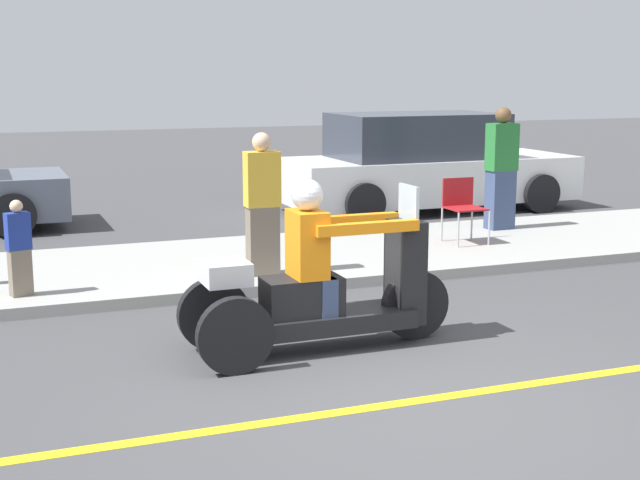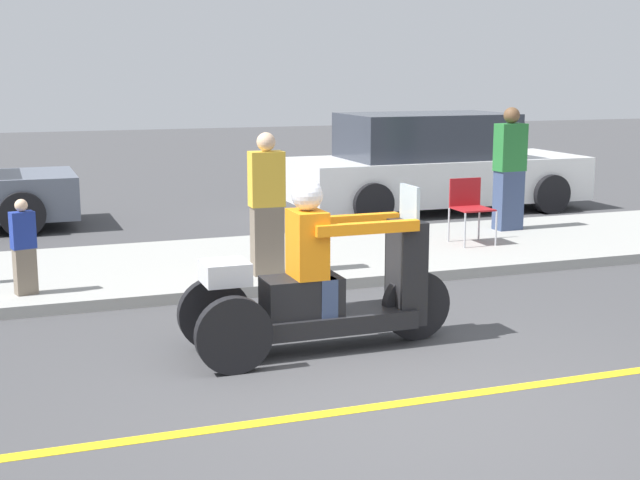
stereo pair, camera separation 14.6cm
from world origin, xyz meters
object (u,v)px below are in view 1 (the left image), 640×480
(folding_chair_curbside, at_px, (462,203))
(spectator_near_curb, at_px, (501,171))
(spectator_with_child, at_px, (19,250))
(motorcycle_trike, at_px, (320,290))
(parked_car_lot_left, at_px, (425,165))
(spectator_mid_group, at_px, (262,207))

(folding_chair_curbside, bearing_deg, spectator_near_curb, 33.46)
(spectator_with_child, bearing_deg, spectator_near_curb, 13.44)
(motorcycle_trike, height_order, parked_car_lot_left, parked_car_lot_left)
(folding_chair_curbside, bearing_deg, parked_car_lot_left, 70.44)
(motorcycle_trike, bearing_deg, spectator_mid_group, 84.09)
(motorcycle_trike, relative_size, spectator_mid_group, 1.51)
(motorcycle_trike, relative_size, spectator_with_child, 2.43)
(motorcycle_trike, xyz_separation_m, spectator_mid_group, (0.24, 2.36, 0.35))
(spectator_mid_group, xyz_separation_m, folding_chair_curbside, (2.96, 0.86, -0.24))
(spectator_with_child, distance_m, folding_chair_curbside, 5.54)
(spectator_with_child, height_order, folding_chair_curbside, spectator_with_child)
(folding_chair_curbside, xyz_separation_m, parked_car_lot_left, (1.14, 3.21, 0.13))
(motorcycle_trike, height_order, folding_chair_curbside, motorcycle_trike)
(motorcycle_trike, height_order, spectator_near_curb, spectator_near_curb)
(motorcycle_trike, height_order, spectator_with_child, motorcycle_trike)
(spectator_near_curb, bearing_deg, spectator_with_child, -166.56)
(spectator_near_curb, distance_m, spectator_mid_group, 4.22)
(spectator_mid_group, bearing_deg, folding_chair_curbside, 16.20)
(spectator_mid_group, bearing_deg, parked_car_lot_left, 44.80)
(spectator_mid_group, xyz_separation_m, spectator_with_child, (-2.51, -0.03, -0.28))
(spectator_mid_group, height_order, folding_chair_curbside, spectator_mid_group)
(spectator_mid_group, bearing_deg, spectator_with_child, -179.30)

